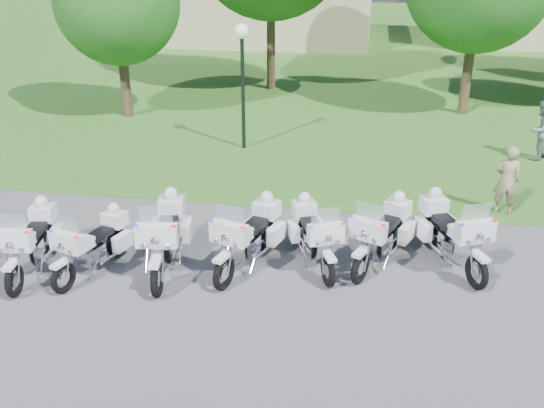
% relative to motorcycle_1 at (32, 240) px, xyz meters
% --- Properties ---
extents(ground, '(100.00, 100.00, 0.00)m').
position_rel_motorcycle_1_xyz_m(ground, '(5.28, 0.72, -0.67)').
color(ground, '#4F4E53').
rests_on(ground, ground).
extents(grass_lawn, '(100.00, 48.00, 0.01)m').
position_rel_motorcycle_1_xyz_m(grass_lawn, '(5.28, 27.72, -0.67)').
color(grass_lawn, '#3E6C22').
rests_on(grass_lawn, ground).
extents(motorcycle_1, '(0.99, 2.39, 1.61)m').
position_rel_motorcycle_1_xyz_m(motorcycle_1, '(0.00, 0.00, 0.00)').
color(motorcycle_1, black).
rests_on(motorcycle_1, ground).
extents(motorcycle_2, '(1.12, 2.17, 1.49)m').
position_rel_motorcycle_1_xyz_m(motorcycle_2, '(1.26, 0.17, -0.05)').
color(motorcycle_2, black).
rests_on(motorcycle_2, ground).
extents(motorcycle_3, '(1.09, 2.60, 1.75)m').
position_rel_motorcycle_1_xyz_m(motorcycle_3, '(2.66, 0.53, 0.06)').
color(motorcycle_3, black).
rests_on(motorcycle_3, ground).
extents(motorcycle_4, '(1.29, 2.41, 1.67)m').
position_rel_motorcycle_1_xyz_m(motorcycle_4, '(4.32, 0.88, 0.03)').
color(motorcycle_4, black).
rests_on(motorcycle_4, ground).
extents(motorcycle_5, '(1.33, 2.20, 1.57)m').
position_rel_motorcycle_1_xyz_m(motorcycle_5, '(5.62, 1.22, -0.02)').
color(motorcycle_5, black).
rests_on(motorcycle_5, ground).
extents(motorcycle_6, '(1.41, 2.28, 1.63)m').
position_rel_motorcycle_1_xyz_m(motorcycle_6, '(7.02, 1.46, 0.01)').
color(motorcycle_6, black).
rests_on(motorcycle_6, ground).
extents(motorcycle_7, '(1.46, 2.36, 1.69)m').
position_rel_motorcycle_1_xyz_m(motorcycle_7, '(8.41, 1.67, 0.04)').
color(motorcycle_7, black).
rests_on(motorcycle_7, ground).
extents(lamp_post, '(0.44, 0.44, 3.86)m').
position_rel_motorcycle_1_xyz_m(lamp_post, '(2.69, 8.14, 2.26)').
color(lamp_post, black).
rests_on(lamp_post, ground).
extents(building_west, '(14.56, 8.32, 4.10)m').
position_rel_motorcycle_1_xyz_m(building_west, '(-0.72, 28.72, 1.40)').
color(building_west, tan).
rests_on(building_west, ground).
extents(building_east, '(11.44, 7.28, 4.10)m').
position_rel_motorcycle_1_xyz_m(building_east, '(16.28, 30.72, 1.40)').
color(building_east, tan).
rests_on(building_east, ground).
extents(bystander_a, '(0.63, 0.41, 1.72)m').
position_rel_motorcycle_1_xyz_m(bystander_a, '(9.98, 4.39, 0.19)').
color(bystander_a, gray).
rests_on(bystander_a, ground).
extents(bystander_b, '(1.12, 1.10, 1.82)m').
position_rel_motorcycle_1_xyz_m(bystander_b, '(11.68, 8.57, 0.24)').
color(bystander_b, gray).
rests_on(bystander_b, ground).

